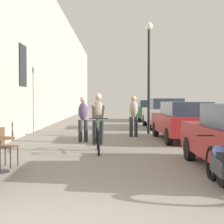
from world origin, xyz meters
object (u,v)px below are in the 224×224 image
(cafe_table_mid, at_px, (1,147))
(pedestrian_mid, at_px, (135,114))
(pedestrian_near, at_px, (84,117))
(cafe_chair_mid_toward_wall, at_px, (6,144))
(parked_car_second, at_px, (184,120))
(parked_car_fourth, at_px, (151,110))
(parked_car_third, at_px, (165,113))
(street_lamp, at_px, (150,63))
(cyclist_on_bicycle, at_px, (99,124))
(parked_motorcycle, at_px, (224,166))

(cafe_table_mid, height_order, pedestrian_mid, pedestrian_mid)
(pedestrian_mid, bearing_deg, pedestrian_near, -137.08)
(cafe_chair_mid_toward_wall, xyz_separation_m, pedestrian_near, (1.40, 4.50, 0.39))
(pedestrian_mid, xyz_separation_m, parked_car_second, (1.74, -1.32, -0.20))
(pedestrian_near, bearing_deg, cafe_table_mid, -104.63)
(pedestrian_mid, bearing_deg, parked_car_fourth, 80.32)
(cafe_chair_mid_toward_wall, bearing_deg, parked_car_third, 63.95)
(pedestrian_mid, xyz_separation_m, street_lamp, (0.75, 1.21, 2.16))
(cafe_table_mid, relative_size, pedestrian_near, 0.44)
(cafe_table_mid, height_order, parked_car_third, parked_car_third)
(parked_car_second, bearing_deg, cafe_table_mid, -131.91)
(parked_car_second, bearing_deg, cyclist_on_bicycle, -138.23)
(cafe_table_mid, distance_m, cafe_chair_mid_toward_wall, 0.59)
(cafe_table_mid, bearing_deg, street_lamp, 63.72)
(cyclist_on_bicycle, bearing_deg, parked_car_third, 69.28)
(parked_car_second, bearing_deg, street_lamp, 111.43)
(parked_car_second, height_order, parked_car_third, parked_car_third)
(parked_car_fourth, bearing_deg, parked_car_third, -89.09)
(street_lamp, bearing_deg, parked_motorcycle, -88.50)
(cafe_chair_mid_toward_wall, xyz_separation_m, street_lamp, (4.06, 7.48, 2.59))
(parked_car_second, bearing_deg, pedestrian_mid, 142.81)
(parked_car_fourth, height_order, parked_motorcycle, parked_car_fourth)
(pedestrian_near, height_order, street_lamp, street_lamp)
(cafe_table_mid, distance_m, pedestrian_near, 5.27)
(cafe_chair_mid_toward_wall, height_order, street_lamp, street_lamp)
(cafe_chair_mid_toward_wall, height_order, pedestrian_mid, pedestrian_mid)
(cafe_chair_mid_toward_wall, bearing_deg, pedestrian_near, 72.71)
(parked_car_second, bearing_deg, parked_car_fourth, 89.80)
(parked_car_third, bearing_deg, cafe_table_mid, -114.55)
(cyclist_on_bicycle, bearing_deg, cafe_table_mid, -124.49)
(cafe_chair_mid_toward_wall, distance_m, pedestrian_mid, 7.11)
(parked_motorcycle, bearing_deg, cafe_table_mid, 161.60)
(cyclist_on_bicycle, distance_m, parked_car_second, 4.05)
(pedestrian_near, bearing_deg, parked_car_third, 58.22)
(parked_car_third, bearing_deg, parked_motorcycle, -94.00)
(cyclist_on_bicycle, height_order, parked_car_second, cyclist_on_bicycle)
(pedestrian_mid, xyz_separation_m, parked_car_third, (1.87, 4.33, -0.13))
(cyclist_on_bicycle, xyz_separation_m, pedestrian_mid, (1.28, 4.02, 0.13))
(pedestrian_near, relative_size, parked_car_second, 0.40)
(street_lamp, relative_size, parked_motorcycle, 2.28)
(parked_motorcycle, bearing_deg, parked_car_fourth, 87.60)
(pedestrian_mid, bearing_deg, cafe_chair_mid_toward_wall, -117.82)
(cafe_chair_mid_toward_wall, relative_size, pedestrian_mid, 0.53)
(cafe_table_mid, relative_size, parked_car_fourth, 0.17)
(cyclist_on_bicycle, height_order, pedestrian_near, cyclist_on_bicycle)
(cafe_table_mid, bearing_deg, cafe_chair_mid_toward_wall, 97.20)
(cafe_table_mid, relative_size, pedestrian_mid, 0.43)
(cyclist_on_bicycle, relative_size, street_lamp, 0.36)
(pedestrian_mid, xyz_separation_m, parked_motorcycle, (0.99, -8.27, -0.54))
(cafe_chair_mid_toward_wall, relative_size, cyclist_on_bicycle, 0.51)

